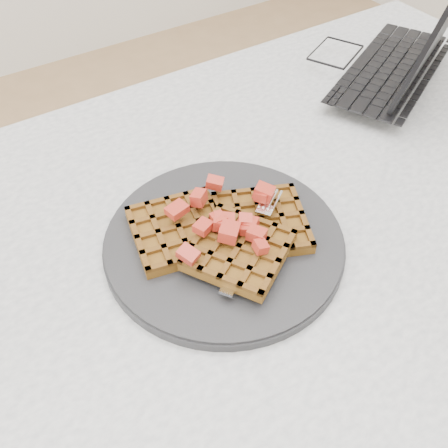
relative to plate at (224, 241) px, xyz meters
name	(u,v)px	position (x,y,z in m)	size (l,w,h in m)	color
ground	(272,412)	(0.16, 0.01, -0.76)	(4.00, 4.00, 0.00)	tan
table	(301,246)	(0.16, 0.01, -0.12)	(1.20, 0.80, 0.75)	silver
plate	(224,241)	(0.00, 0.00, 0.00)	(0.31, 0.31, 0.02)	black
waffles	(226,233)	(0.00, 0.00, 0.02)	(0.24, 0.22, 0.03)	brown
strawberry_pile	(224,216)	(0.00, 0.00, 0.05)	(0.15, 0.15, 0.02)	maroon
fork	(255,238)	(0.03, -0.03, 0.02)	(0.02, 0.18, 0.02)	silver
laptop	(380,58)	(0.47, 0.19, 0.03)	(0.40, 0.36, 0.23)	black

